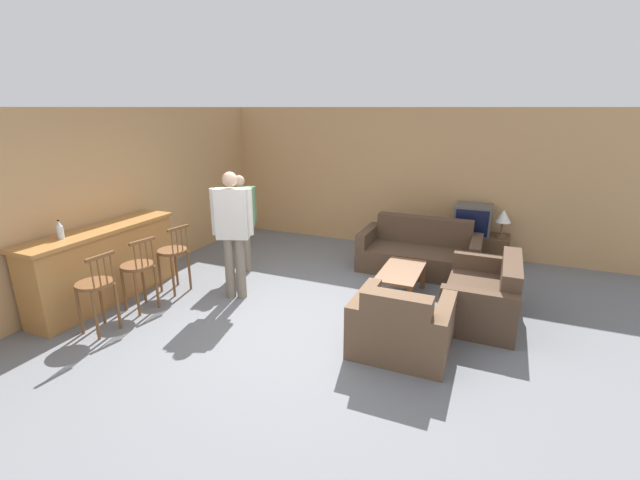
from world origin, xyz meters
The scene contains 17 objects.
ground_plane centered at (0.00, 0.00, 0.00)m, with size 24.00×24.00×0.00m, color slate.
wall_back centered at (0.00, 3.70, 1.30)m, with size 9.40×0.08×2.60m.
wall_left centered at (-3.17, 1.35, 1.30)m, with size 0.08×8.70×2.60m.
bar_counter centered at (-2.84, -0.35, 0.53)m, with size 0.55×2.20×1.05m.
bar_chair_near centered at (-2.19, -1.03, 0.55)m, with size 0.45×0.45×1.00m.
bar_chair_mid centered at (-2.19, -0.38, 0.55)m, with size 0.49×0.49×1.00m.
bar_chair_far centered at (-2.19, 0.27, 0.55)m, with size 0.48×0.48×1.00m.
couch_far centered at (0.93, 2.54, 0.29)m, with size 1.90×0.94×0.84m.
armchair_near centered at (1.22, -0.07, 0.29)m, with size 1.04×0.89×0.81m.
loveseat_right centered at (2.02, 1.20, 0.29)m, with size 0.86×1.50×0.80m.
coffee_table centered at (0.91, 1.31, 0.36)m, with size 0.54×1.05×0.43m.
tv_unit centered at (1.67, 3.32, 0.25)m, with size 1.25×0.52×0.50m.
tv centered at (1.67, 3.32, 0.76)m, with size 0.59×0.52×0.51m.
bottle centered at (-2.87, -0.87, 1.15)m, with size 0.08×0.08×0.24m.
table_lamp centered at (2.14, 3.32, 0.84)m, with size 0.26×0.26×0.46m.
person_by_window centered at (-1.69, 1.30, 0.90)m, with size 0.37×0.46×1.59m.
person_by_counter centered at (-1.25, 0.44, 1.02)m, with size 0.54×0.32×1.79m.
Camera 1 is at (2.06, -4.25, 2.60)m, focal length 24.00 mm.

